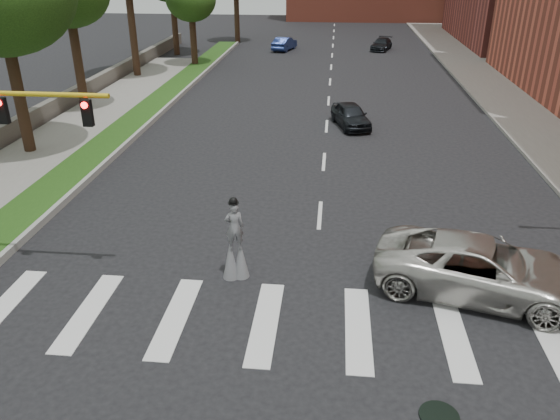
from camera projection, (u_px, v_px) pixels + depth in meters
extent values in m
plane|color=black|center=(310.00, 349.00, 14.25)|extent=(160.00, 160.00, 0.00)
cube|color=#1D4213|center=(137.00, 119.00, 33.18)|extent=(2.00, 60.00, 0.25)
cube|color=gray|center=(154.00, 119.00, 33.08)|extent=(0.20, 60.00, 0.28)
cube|color=gray|center=(520.00, 108.00, 35.53)|extent=(5.00, 90.00, 0.18)
cube|color=#56514A|center=(65.00, 101.00, 35.28)|extent=(0.50, 56.00, 1.10)
cylinder|color=black|center=(439.00, 416.00, 12.18)|extent=(0.90, 0.90, 0.04)
cylinder|color=gold|center=(19.00, 94.00, 15.19)|extent=(5.20, 0.14, 0.14)
cube|color=black|center=(2.00, 111.00, 15.46)|extent=(0.28, 0.18, 0.75)
cube|color=black|center=(87.00, 113.00, 15.24)|extent=(0.28, 0.18, 0.75)
cylinder|color=#FF0C0C|center=(84.00, 105.00, 15.04)|extent=(0.18, 0.06, 0.18)
cylinder|color=black|center=(241.00, 263.00, 17.22)|extent=(0.07, 0.07, 1.00)
cylinder|color=black|center=(231.00, 263.00, 17.17)|extent=(0.07, 0.07, 1.00)
cone|color=slate|center=(241.00, 259.00, 17.16)|extent=(0.52, 0.52, 1.25)
cone|color=slate|center=(231.00, 260.00, 17.12)|extent=(0.52, 0.52, 1.25)
imported|color=slate|center=(234.00, 227.00, 16.64)|extent=(0.66, 0.52, 1.59)
sphere|color=black|center=(233.00, 201.00, 16.27)|extent=(0.26, 0.26, 0.26)
cylinder|color=black|center=(233.00, 203.00, 16.29)|extent=(0.34, 0.34, 0.02)
cube|color=yellow|center=(233.00, 212.00, 16.57)|extent=(0.22, 0.05, 0.10)
imported|color=beige|center=(481.00, 268.00, 16.24)|extent=(6.74, 4.38, 1.72)
imported|color=black|center=(351.00, 115.00, 31.87)|extent=(2.65, 4.26, 1.35)
imported|color=navy|center=(284.00, 44.00, 56.15)|extent=(2.40, 4.28, 1.33)
imported|color=black|center=(382.00, 44.00, 56.31)|extent=(2.69, 4.34, 1.17)
cylinder|color=black|center=(19.00, 95.00, 26.59)|extent=(0.56, 0.56, 6.08)
cylinder|color=black|center=(78.00, 64.00, 34.00)|extent=(0.56, 0.56, 5.98)
cylinder|color=black|center=(132.00, 29.00, 42.94)|extent=(0.56, 0.56, 7.60)
cylinder|color=black|center=(175.00, 23.00, 52.86)|extent=(0.56, 0.56, 5.97)
cylinder|color=black|center=(193.00, 40.00, 47.78)|extent=(0.56, 0.56, 4.51)
ellipsoid|color=#1A3911|center=(191.00, 0.00, 46.35)|extent=(4.27, 4.27, 3.63)
cylinder|color=black|center=(237.00, 15.00, 60.26)|extent=(0.56, 0.56, 5.76)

